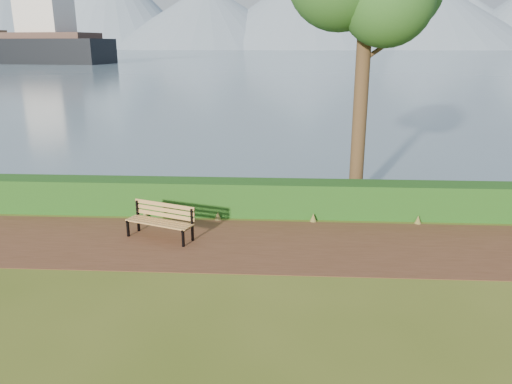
{
  "coord_description": "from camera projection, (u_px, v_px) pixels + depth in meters",
  "views": [
    {
      "loc": [
        0.75,
        -11.22,
        4.84
      ],
      "look_at": [
        0.03,
        1.2,
        1.1
      ],
      "focal_mm": 35.0,
      "sensor_mm": 36.0,
      "label": 1
    }
  ],
  "objects": [
    {
      "name": "path",
      "position": [
        253.0,
        244.0,
        12.45
      ],
      "size": [
        40.0,
        3.4,
        0.01
      ],
      "primitive_type": "cube",
      "color": "#53311C",
      "rests_on": "ground"
    },
    {
      "name": "hedge",
      "position": [
        258.0,
        198.0,
        14.51
      ],
      "size": [
        32.0,
        0.85,
        1.0
      ],
      "primitive_type": "cube",
      "color": "#194915",
      "rests_on": "ground"
    },
    {
      "name": "ground",
      "position": [
        252.0,
        249.0,
        12.16
      ],
      "size": [
        140.0,
        140.0,
        0.0
      ],
      "primitive_type": "plane",
      "color": "#4A5C1A",
      "rests_on": "ground"
    },
    {
      "name": "water",
      "position": [
        284.0,
        52.0,
        260.75
      ],
      "size": [
        700.0,
        510.0,
        0.0
      ],
      "primitive_type": "cube",
      "color": "slate",
      "rests_on": "ground"
    },
    {
      "name": "mountains",
      "position": [
        274.0,
        12.0,
        392.92
      ],
      "size": [
        585.0,
        190.0,
        70.0
      ],
      "color": "gray",
      "rests_on": "ground"
    },
    {
      "name": "bench",
      "position": [
        161.0,
        219.0,
        12.75
      ],
      "size": [
        1.85,
        1.12,
        0.9
      ],
      "rotation": [
        0.0,
        0.0,
        -0.37
      ],
      "color": "black",
      "rests_on": "ground"
    }
  ]
}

